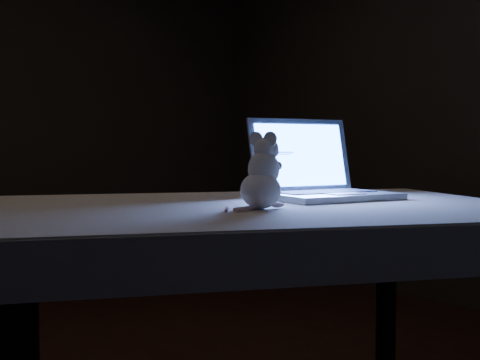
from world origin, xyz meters
TOP-DOWN VIEW (x-y plane):
  - table at (-0.08, -0.60)m, footprint 1.78×1.51m
  - tablecloth at (-0.09, -0.63)m, footprint 1.91×1.57m
  - laptop at (0.26, -0.60)m, footprint 0.45×0.41m
  - plush_mouse at (-0.14, -0.72)m, footprint 0.21×0.21m

SIDE VIEW (x-z plane):
  - table at x=-0.08m, z-range 0.00..0.81m
  - tablecloth at x=-0.09m, z-range 0.70..0.82m
  - plush_mouse at x=-0.14m, z-range 0.82..1.03m
  - laptop at x=0.26m, z-range 0.82..1.10m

